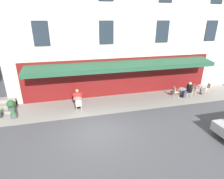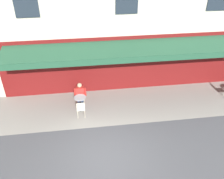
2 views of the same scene
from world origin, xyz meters
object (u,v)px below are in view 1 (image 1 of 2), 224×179
Objects in this scene: cafe_chair_cream_near_door at (191,91)px; cafe_table_near_entrance at (183,91)px; cafe_chair_cream_under_awning at (208,87)px; cafe_chair_cream_corner_left at (78,97)px; potted_plant_by_steps at (11,106)px; potted_plant_entrance_right at (13,113)px; cafe_chair_cream_kerbside at (196,89)px; seated_patron_in_red at (77,97)px; seated_companion_in_black at (188,89)px; cafe_table_mid_terrace at (78,102)px; cafe_table_streetside at (201,88)px; cafe_chair_cream_by_window at (175,91)px; cafe_chair_cream_corner_right at (79,105)px.

cafe_table_near_entrance is at bearing -19.12° from cafe_chair_cream_near_door.
cafe_chair_cream_under_awning is (-2.02, -0.39, 0.00)m from cafe_chair_cream_near_door.
cafe_chair_cream_corner_left reaches higher than potted_plant_by_steps.
cafe_chair_cream_corner_left is 4.42m from potted_plant_entrance_right.
cafe_chair_cream_corner_left and cafe_chair_cream_kerbside have the same top height.
cafe_chair_cream_near_door is 9.29m from seated_patron_in_red.
seated_companion_in_black is 1.49× the size of potted_plant_by_steps.
seated_patron_in_red is 0.95× the size of seated_companion_in_black.
cafe_chair_cream_corner_left is 1.00× the size of cafe_chair_cream_under_awning.
cafe_chair_cream_corner_left is (-0.03, -0.63, 0.06)m from cafe_table_mid_terrace.
cafe_chair_cream_kerbside is (0.62, 0.10, 0.06)m from cafe_table_streetside.
cafe_chair_cream_under_awning is 11.28m from seated_patron_in_red.
cafe_chair_cream_kerbside is 10.03m from seated_patron_in_red.
seated_patron_in_red is (11.28, -0.33, 0.14)m from cafe_chair_cream_under_awning.
cafe_table_streetside is at bearing 178.56° from seated_patron_in_red.
cafe_chair_cream_by_window is 1.01× the size of potted_plant_by_steps.
cafe_chair_cream_near_door is 9.28m from cafe_table_mid_terrace.
cafe_table_streetside is (-10.65, -0.78, -0.06)m from cafe_chair_cream_corner_right.
cafe_chair_cream_by_window is 8.05m from seated_patron_in_red.
potted_plant_entrance_right is (14.91, 0.64, -0.10)m from cafe_table_streetside.
cafe_chair_cream_by_window and cafe_chair_cream_corner_left have the same top height.
seated_patron_in_red is at bearing -4.10° from seated_companion_in_black.
potted_plant_by_steps is (14.63, -0.41, -0.07)m from cafe_chair_cream_kerbside.
cafe_table_streetside is (-2.61, -0.13, -0.06)m from cafe_chair_cream_by_window.
cafe_chair_cream_under_awning is (-3.23, -0.07, 0.00)m from cafe_chair_cream_by_window.
potted_plant_by_steps is 1.00m from potted_plant_entrance_right.
seated_patron_in_red reaches higher than cafe_chair_cream_under_awning.
cafe_table_near_entrance is at bearing -178.26° from potted_plant_entrance_right.
cafe_table_near_entrance is 0.82× the size of cafe_chair_cream_kerbside.
cafe_table_mid_terrace is 11.30m from cafe_chair_cream_under_awning.
cafe_chair_cream_by_window is at bearing 175.62° from cafe_chair_cream_corner_left.
seated_companion_in_black reaches higher than cafe_table_near_entrance.
cafe_table_mid_terrace is at bearing -1.46° from seated_companion_in_black.
cafe_chair_cream_corner_left is (9.25, -0.93, 0.00)m from cafe_chair_cream_near_door.
seated_patron_in_red is at bearing -1.68° from cafe_chair_cream_under_awning.
cafe_chair_cream_under_awning is (-11.27, 0.54, 0.00)m from cafe_chair_cream_corner_left.
cafe_table_mid_terrace is (8.68, -0.10, 0.00)m from cafe_table_near_entrance.
potted_plant_entrance_right is (4.27, 1.12, -0.16)m from cafe_chair_cream_corner_left.
cafe_table_near_entrance is 0.63m from cafe_chair_cream_near_door.
potted_plant_entrance_right is at bearing 2.35° from cafe_chair_cream_by_window.
cafe_chair_cream_near_door is 1.13× the size of potted_plant_entrance_right.
potted_plant_entrance_right is at bearing 109.70° from potted_plant_by_steps.
seated_companion_in_black is (0.20, -0.07, 0.17)m from cafe_chair_cream_near_door.
potted_plant_by_steps is at bearing -1.15° from cafe_table_streetside.
cafe_chair_cream_kerbside is at bearing -177.86° from potted_plant_entrance_right.
potted_plant_entrance_right is (12.93, 0.39, -0.10)m from cafe_table_near_entrance.
potted_plant_entrance_right is (13.32, 0.26, -0.32)m from seated_companion_in_black.
potted_plant_by_steps is (4.61, 0.18, -0.07)m from cafe_chair_cream_corner_left.
seated_companion_in_black is (-9.06, 0.65, 0.03)m from seated_patron_in_red.
seated_companion_in_black is at bearing 177.12° from potted_plant_by_steps.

